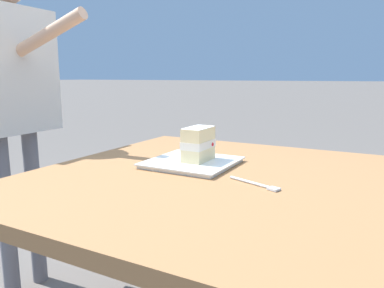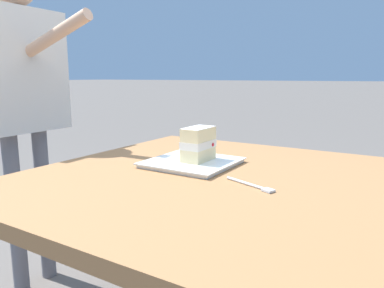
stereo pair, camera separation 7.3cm
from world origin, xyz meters
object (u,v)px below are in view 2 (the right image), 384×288
Objects in this scene: dessert_plate at (192,163)px; patio_table at (210,203)px; dessert_fork at (252,185)px; diner_person at (20,77)px; cake_slice at (198,144)px.

patio_table is at bearing 55.63° from dessert_plate.
patio_table is 0.19m from dessert_fork.
dessert_plate is at bearing 92.79° from diner_person.
diner_person reaches higher than patio_table.
dessert_plate is 0.07m from cake_slice.
cake_slice reaches higher than dessert_fork.
cake_slice reaches higher than dessert_plate.
patio_table is 0.21m from cake_slice.
patio_table is 8.84× the size of cake_slice.
diner_person reaches higher than dessert_plate.
patio_table is 0.76× the size of diner_person.
dessert_plate is 0.30m from dessert_fork.
dessert_plate is 0.91m from diner_person.
dessert_fork is at bearing 85.69° from diner_person.
cake_slice is at bearing 121.88° from dessert_plate.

